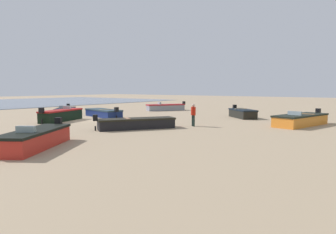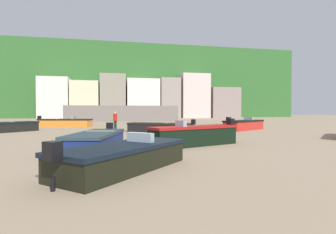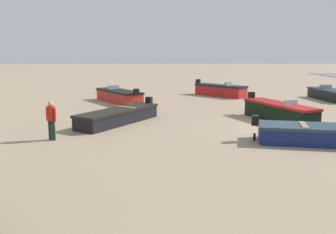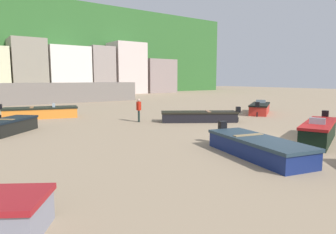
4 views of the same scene
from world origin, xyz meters
name	(u,v)px [view 1 (image 1 of 4)]	position (x,y,z in m)	size (l,w,h in m)	color
ground_plane	(85,120)	(0.00, 0.00, 0.00)	(160.00, 160.00, 0.00)	tan
boat_black_0	(136,123)	(1.61, 7.59, 0.37)	(5.12, 3.99, 1.04)	black
boat_navy_1	(103,113)	(-2.76, -0.69, 0.37)	(2.63, 5.01, 1.05)	navy
boat_black_2	(242,113)	(-9.81, 10.41, 0.41)	(3.36, 3.47, 1.12)	black
boat_black_3	(65,111)	(-1.73, -5.33, 0.38)	(4.13, 4.32, 1.05)	black
boat_red_4	(36,139)	(9.19, 8.34, 0.44)	(4.72, 3.76, 1.17)	red
boat_black_6	(61,115)	(1.83, -0.67, 0.49)	(4.89, 2.80, 1.27)	black
boat_grey_7	(166,107)	(-12.79, -0.79, 0.40)	(4.69, 3.65, 1.09)	gray
boat_orange_9	(301,120)	(-6.89, 16.15, 0.43)	(5.61, 2.97, 1.15)	orange
beach_walker_foreground	(193,113)	(-1.84, 9.99, 0.95)	(0.47, 0.50, 1.62)	black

